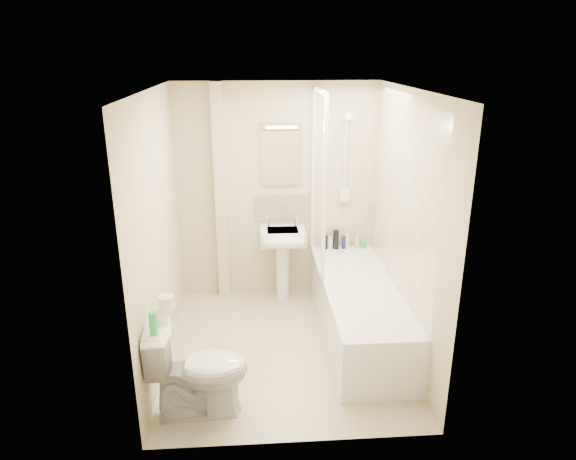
{
  "coord_description": "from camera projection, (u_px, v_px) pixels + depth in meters",
  "views": [
    {
      "loc": [
        -0.27,
        -4.25,
        2.71
      ],
      "look_at": [
        0.05,
        0.2,
        1.13
      ],
      "focal_mm": 32.0,
      "sensor_mm": 36.0,
      "label": 1
    }
  ],
  "objects": [
    {
      "name": "bottle_cream",
      "position": [
        347.0,
        241.0,
        5.85
      ],
      "size": [
        0.05,
        0.05,
        0.18
      ],
      "primitive_type": "cylinder",
      "color": "beige",
      "rests_on": "bathtub"
    },
    {
      "name": "floor",
      "position": [
        284.0,
        348.0,
        4.92
      ],
      "size": [
        2.5,
        2.5,
        0.0
      ],
      "primitive_type": "plane",
      "color": "beige",
      "rests_on": "ground"
    },
    {
      "name": "pipe_boxing",
      "position": [
        220.0,
        195.0,
        5.59
      ],
      "size": [
        0.12,
        0.12,
        2.4
      ],
      "primitive_type": "cube",
      "color": "beige",
      "rests_on": "ground"
    },
    {
      "name": "toilet_roll_upper",
      "position": [
        166.0,
        302.0,
        3.83
      ],
      "size": [
        0.12,
        0.12,
        0.1
      ],
      "primitive_type": "cylinder",
      "color": "white",
      "rests_on": "toilet_roll_lower"
    },
    {
      "name": "tile_back",
      "position": [
        345.0,
        172.0,
        5.66
      ],
      "size": [
        0.7,
        0.01,
        1.75
      ],
      "primitive_type": "cube",
      "color": "beige",
      "rests_on": "wall_back"
    },
    {
      "name": "bottle_white_a",
      "position": [
        330.0,
        243.0,
        5.84
      ],
      "size": [
        0.06,
        0.06,
        0.15
      ],
      "primitive_type": "cylinder",
      "color": "silver",
      "rests_on": "bathtub"
    },
    {
      "name": "bottle_blue",
      "position": [
        344.0,
        242.0,
        5.85
      ],
      "size": [
        0.04,
        0.04,
        0.15
      ],
      "primitive_type": "cylinder",
      "color": "navy",
      "rests_on": "bathtub"
    },
    {
      "name": "green_bottle",
      "position": [
        153.0,
        324.0,
        3.66
      ],
      "size": [
        0.06,
        0.06,
        0.18
      ],
      "primitive_type": "cylinder",
      "color": "green",
      "rests_on": "toilet"
    },
    {
      "name": "wall_left",
      "position": [
        158.0,
        233.0,
        4.44
      ],
      "size": [
        0.02,
        2.5,
        2.4
      ],
      "primitive_type": "cube",
      "color": "beige",
      "rests_on": "ground"
    },
    {
      "name": "mirror",
      "position": [
        281.0,
        159.0,
        5.56
      ],
      "size": [
        0.46,
        0.01,
        0.6
      ],
      "primitive_type": "cube",
      "color": "white",
      "rests_on": "wall_back"
    },
    {
      "name": "tile_right",
      "position": [
        401.0,
        197.0,
        4.7
      ],
      "size": [
        0.01,
        2.1,
        1.75
      ],
      "primitive_type": "cube",
      "color": "beige",
      "rests_on": "wall_right"
    },
    {
      "name": "pedestal_sink",
      "position": [
        283.0,
        245.0,
        5.65
      ],
      "size": [
        0.49,
        0.46,
        0.95
      ],
      "color": "white",
      "rests_on": "ground"
    },
    {
      "name": "toilet",
      "position": [
        198.0,
        369.0,
        3.94
      ],
      "size": [
        0.5,
        0.79,
        0.77
      ],
      "primitive_type": "imported",
      "rotation": [
        0.0,
        0.0,
        1.62
      ],
      "color": "white",
      "rests_on": "ground"
    },
    {
      "name": "wall_right",
      "position": [
        407.0,
        227.0,
        4.59
      ],
      "size": [
        0.02,
        2.5,
        2.4
      ],
      "primitive_type": "cube",
      "color": "beige",
      "rests_on": "ground"
    },
    {
      "name": "strip_light",
      "position": [
        281.0,
        125.0,
        5.41
      ],
      "size": [
        0.42,
        0.07,
        0.07
      ],
      "primitive_type": "cube",
      "color": "silver",
      "rests_on": "wall_back"
    },
    {
      "name": "bottle_green",
      "position": [
        363.0,
        244.0,
        5.87
      ],
      "size": [
        0.06,
        0.06,
        0.09
      ],
      "primitive_type": "cylinder",
      "color": "green",
      "rests_on": "bathtub"
    },
    {
      "name": "wall_back",
      "position": [
        277.0,
        193.0,
        5.69
      ],
      "size": [
        2.2,
        0.02,
        2.4
      ],
      "primitive_type": "cube",
      "color": "beige",
      "rests_on": "ground"
    },
    {
      "name": "shower_fixture",
      "position": [
        346.0,
        162.0,
        5.57
      ],
      "size": [
        0.1,
        0.16,
        0.99
      ],
      "color": "white",
      "rests_on": "wall_back"
    },
    {
      "name": "bathtub",
      "position": [
        359.0,
        309.0,
        5.06
      ],
      "size": [
        0.7,
        2.1,
        0.55
      ],
      "color": "white",
      "rests_on": "ground"
    },
    {
      "name": "ceiling",
      "position": [
        284.0,
        89.0,
        4.12
      ],
      "size": [
        2.2,
        2.5,
        0.02
      ],
      "primitive_type": "cube",
      "color": "white",
      "rests_on": "wall_back"
    },
    {
      "name": "toilet_roll_lower",
      "position": [
        161.0,
        317.0,
        3.83
      ],
      "size": [
        0.11,
        0.11,
        0.1
      ],
      "primitive_type": "cylinder",
      "color": "white",
      "rests_on": "toilet"
    },
    {
      "name": "bottle_white_b",
      "position": [
        357.0,
        242.0,
        5.86
      ],
      "size": [
        0.05,
        0.05,
        0.16
      ],
      "primitive_type": "cylinder",
      "color": "silver",
      "rests_on": "bathtub"
    },
    {
      "name": "bottle_black_b",
      "position": [
        336.0,
        239.0,
        5.83
      ],
      "size": [
        0.06,
        0.06,
        0.23
      ],
      "primitive_type": "cylinder",
      "color": "black",
      "rests_on": "bathtub"
    },
    {
      "name": "shower_screen",
      "position": [
        318.0,
        180.0,
        5.21
      ],
      "size": [
        0.04,
        0.92,
        1.8
      ],
      "color": "white",
      "rests_on": "bathtub"
    },
    {
      "name": "bottle_black_a",
      "position": [
        325.0,
        242.0,
        5.83
      ],
      "size": [
        0.06,
        0.06,
        0.16
      ],
      "primitive_type": "cylinder",
      "color": "black",
      "rests_on": "bathtub"
    },
    {
      "name": "splashback",
      "position": [
        282.0,
        208.0,
        5.74
      ],
      "size": [
        0.6,
        0.02,
        0.3
      ],
      "primitive_type": "cube",
      "color": "beige",
      "rests_on": "wall_back"
    }
  ]
}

